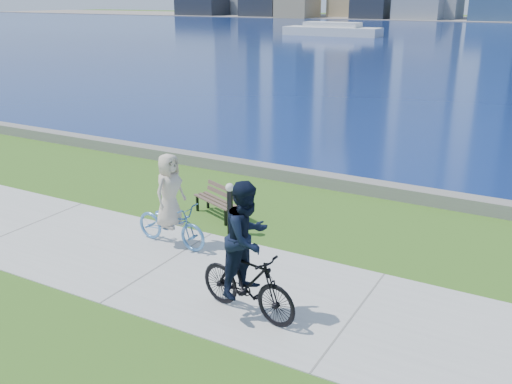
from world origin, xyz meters
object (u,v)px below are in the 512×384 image
cyclist_woman (170,212)px  park_bench (219,199)px  cyclist_man (247,261)px  bollard_lamp (230,205)px

cyclist_woman → park_bench: bearing=5.7°
park_bench → cyclist_woman: size_ratio=0.73×
cyclist_woman → cyclist_man: size_ratio=0.86×
park_bench → bollard_lamp: (0.82, -0.81, 0.25)m
park_bench → cyclist_man: size_ratio=0.63×
park_bench → cyclist_man: bearing=-28.7°
bollard_lamp → cyclist_woman: bearing=-123.9°
bollard_lamp → cyclist_woman: (-0.77, -1.14, 0.08)m
park_bench → cyclist_man: 4.66m
cyclist_woman → cyclist_man: (2.84, -1.66, 0.24)m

